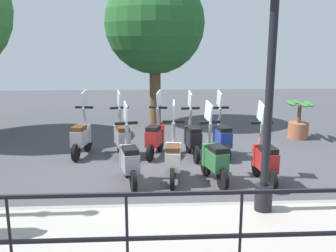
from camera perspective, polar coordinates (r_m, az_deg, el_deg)
ground_plane at (r=8.11m, az=3.63°, el=-6.49°), size 28.00×28.00×0.00m
promenade_walkway at (r=5.23m, az=7.79°, el=-16.96°), size 2.20×20.00×0.15m
fence_railing at (r=3.94m, az=11.05°, el=-14.02°), size 0.04×16.03×1.07m
lamp_post_near at (r=5.55m, az=15.18°, el=4.30°), size 0.26×0.90×3.95m
tree_distant at (r=12.25m, az=-2.04°, el=15.28°), size 3.18×3.18×4.84m
potted_palm at (r=11.14m, az=19.28°, el=0.46°), size 1.06×0.66×1.05m
scooter_near_0 at (r=7.37m, az=14.54°, el=-4.89°), size 1.23×0.44×1.54m
scooter_near_1 at (r=7.24m, az=7.08°, el=-4.90°), size 1.22×0.51×1.54m
scooter_near_2 at (r=7.23m, az=0.78°, el=-4.83°), size 1.23×0.44×1.54m
scooter_near_3 at (r=7.14m, az=-5.91°, el=-5.12°), size 1.22×0.49×1.54m
scooter_far_0 at (r=8.89m, az=8.25°, el=-1.64°), size 1.23×0.44×1.54m
scooter_far_1 at (r=8.74m, az=3.77°, el=-1.79°), size 1.23×0.44×1.54m
scooter_far_2 at (r=8.85m, az=-1.98°, el=-1.59°), size 1.20×0.55×1.54m
scooter_far_3 at (r=8.87m, az=-7.03°, el=-1.64°), size 1.22×0.51×1.54m
scooter_far_4 at (r=9.09m, az=-13.06°, el=-1.53°), size 1.22×0.48×1.54m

